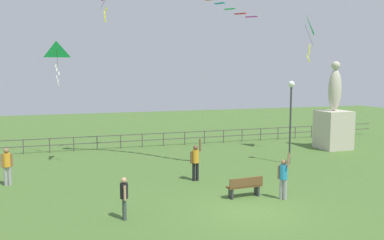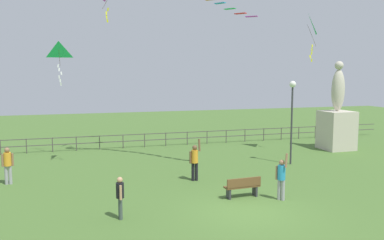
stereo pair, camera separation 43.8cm
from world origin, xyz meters
name	(u,v)px [view 1 (the left image)]	position (x,y,z in m)	size (l,w,h in m)	color
ground_plane	(251,211)	(0.00, 0.00, 0.00)	(80.00, 80.00, 0.00)	#476B2D
statue_monument	(334,122)	(10.91, 9.49, 1.79)	(1.93, 1.93, 5.89)	beige
lamppost	(291,104)	(5.61, 6.40, 3.37)	(0.36, 0.36, 4.66)	#38383D
park_bench	(245,186)	(0.51, 1.57, 0.46)	(1.52, 0.49, 0.85)	brown
person_0	(124,195)	(-4.55, 0.60, 0.86)	(0.28, 0.45, 1.49)	#3F4C47
person_1	(196,160)	(-0.58, 4.64, 1.00)	(0.52, 0.33, 2.00)	black
person_2	(7,164)	(-8.94, 6.51, 0.98)	(0.51, 0.32, 1.71)	#99999E
person_3	(283,176)	(1.85, 0.84, 0.97)	(0.36, 0.48, 1.93)	#99999E
kite_0	(56,51)	(-6.68, 12.16, 6.37)	(1.15, 0.65, 2.63)	#1EB759
kite_2	(305,26)	(8.02, 8.84, 7.98)	(0.97, 1.07, 2.95)	#1EB759
waterfront_railing	(155,138)	(-0.39, 14.00, 0.63)	(36.04, 0.06, 0.95)	#4C4742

